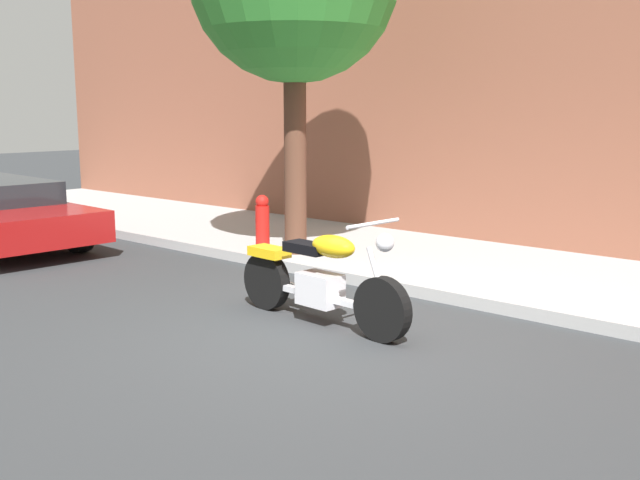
{
  "coord_description": "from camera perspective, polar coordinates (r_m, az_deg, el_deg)",
  "views": [
    {
      "loc": [
        4.47,
        -5.13,
        2.13
      ],
      "look_at": [
        -0.26,
        0.26,
        0.85
      ],
      "focal_mm": 41.78,
      "sensor_mm": 36.0,
      "label": 1
    }
  ],
  "objects": [
    {
      "name": "ground_plane",
      "position": [
        7.13,
        0.22,
        -7.26
      ],
      "size": [
        60.0,
        60.0,
        0.0
      ],
      "primitive_type": "plane",
      "color": "#303335"
    },
    {
      "name": "motorcycle",
      "position": [
        7.36,
        0.01,
        -3.07
      ],
      "size": [
        2.22,
        0.7,
        1.11
      ],
      "color": "black",
      "rests_on": "ground"
    },
    {
      "name": "sidewalk",
      "position": [
        9.75,
        13.04,
        -2.34
      ],
      "size": [
        24.45,
        3.1,
        0.14
      ],
      "primitive_type": "cube",
      "color": "#A1A1A1",
      "rests_on": "ground"
    },
    {
      "name": "fire_hydrant",
      "position": [
        10.68,
        -4.43,
        1.07
      ],
      "size": [
        0.2,
        0.2,
        0.91
      ],
      "color": "red",
      "rests_on": "ground"
    }
  ]
}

